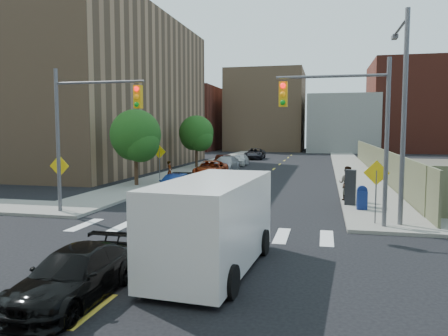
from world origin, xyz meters
The scene contains 30 objects.
ground centered at (0.00, 0.00, 0.00)m, with size 160.00×160.00×0.00m, color black.
sidewalk_nw centered at (-7.75, 41.50, 0.07)m, with size 3.50×73.00×0.15m, color gray.
sidewalk_ne centered at (7.75, 41.50, 0.07)m, with size 3.50×73.00×0.15m, color gray.
fence_north centered at (9.60, 28.00, 1.25)m, with size 0.12×44.00×2.50m, color #616345.
building_nw centered at (-22.00, 30.00, 8.00)m, with size 22.00×30.00×16.00m, color #8C6B4C.
bg_bldg_west centered at (-22.00, 70.00, 6.00)m, with size 14.00×18.00×12.00m, color #592319.
bg_bldg_midwest centered at (-6.00, 72.00, 7.50)m, with size 14.00×16.00×15.00m, color #8C6B4C.
bg_bldg_center centered at (8.00, 70.00, 5.00)m, with size 12.00×16.00×10.00m, color gray.
bg_bldg_east centered at (22.00, 72.00, 8.00)m, with size 18.00×18.00×16.00m, color #592319.
signal_nw centered at (-5.98, 6.00, 4.53)m, with size 4.59×0.30×7.00m.
signal_ne centered at (5.98, 6.00, 4.53)m, with size 4.59×0.30×7.00m.
streetlight_ne centered at (8.20, 6.90, 5.22)m, with size 0.25×3.70×9.00m.
warn_sign_nw centered at (-7.80, 6.50, 1.99)m, with size 1.06×0.06×2.83m.
warn_sign_ne centered at (7.20, 6.50, 1.99)m, with size 1.06×0.06×2.83m.
warn_sign_midwest centered at (-7.80, 20.00, 1.99)m, with size 1.06×0.06×2.83m.
tree_west_near centered at (-8.00, 16.05, 3.48)m, with size 3.66×3.64×5.52m.
tree_west_far centered at (-8.00, 31.05, 3.48)m, with size 3.66×3.64×5.52m.
parked_car_blue centered at (-4.20, 13.36, 0.70)m, with size 1.65×4.10×1.40m, color #1B3C94.
parked_car_black centered at (-4.28, 14.84, 0.61)m, with size 1.29×3.69×1.21m, color black.
parked_car_red centered at (-4.20, 22.47, 0.74)m, with size 2.44×5.29×1.47m, color #A02E10.
parked_car_silver centered at (-4.26, 28.26, 0.73)m, with size 2.05×5.04×1.46m, color #9A9CA1.
parked_car_white centered at (-4.20, 35.29, 0.67)m, with size 1.58×3.93×1.34m, color silver.
parked_car_maroon centered at (-5.50, 32.39, 0.68)m, with size 1.43×4.11×1.35m, color #3A120B.
parked_car_grey centered at (-4.20, 46.07, 0.74)m, with size 2.44×5.29×1.47m, color black.
black_sedan centered at (-0.80, -3.52, 0.62)m, with size 1.74×4.29×1.24m, color black.
cargo_van centered at (1.90, -0.32, 1.43)m, with size 2.82×6.09×2.72m.
mailbox centered at (6.91, 9.70, 0.73)m, with size 0.52×0.41×1.19m.
payphone centered at (6.42, 11.01, 1.07)m, with size 0.55×0.45×1.85m, color black.
pedestrian_west centered at (-6.30, 18.23, 0.94)m, with size 0.57×0.38×1.58m, color gray.
pedestrian_east centered at (6.30, 12.39, 1.11)m, with size 0.93×0.73×1.92m, color gray.
Camera 1 is at (5.05, -12.71, 4.16)m, focal length 35.00 mm.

